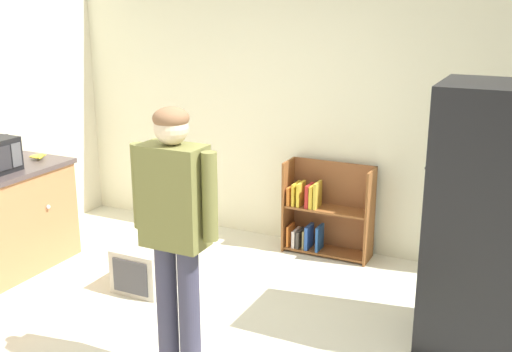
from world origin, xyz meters
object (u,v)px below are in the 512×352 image
Objects in this scene: green_glass_bottle at (8,151)px; standing_person at (175,221)px; pet_carrier at (150,264)px; refrigerator at (486,221)px; banana_bunch at (40,156)px; bookshelf at (323,213)px.

standing_person is at bearing -21.32° from green_glass_bottle.
standing_person is 2.47m from green_glass_bottle.
pet_carrier is at bearing 133.04° from standing_person.
refrigerator reaches higher than green_glass_bottle.
refrigerator is 3.92m from green_glass_bottle.
banana_bunch is 0.64× the size of green_glass_bottle.
green_glass_bottle is (-3.91, -0.29, 0.11)m from refrigerator.
standing_person reaches higher than banana_bunch.
refrigerator is 2.00m from standing_person.
pet_carrier is (-1.03, -1.27, -0.19)m from bookshelf.
pet_carrier is at bearing -5.66° from banana_bunch.
refrigerator is at bearing 4.24° from green_glass_bottle.
refrigerator is at bearing -35.34° from bookshelf.
refrigerator is 7.24× the size of green_glass_bottle.
bookshelf is at bearing 86.73° from standing_person.
refrigerator is 1.05× the size of standing_person.
standing_person reaches higher than green_glass_bottle.
green_glass_bottle is (-2.43, -1.34, 0.62)m from bookshelf.
refrigerator reaches higher than banana_bunch.
bookshelf is 3.46× the size of green_glass_bottle.
bookshelf is 5.37× the size of banana_bunch.
refrigerator is 3.74m from banana_bunch.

